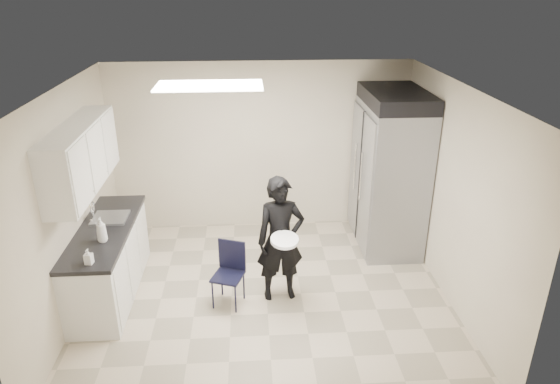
{
  "coord_description": "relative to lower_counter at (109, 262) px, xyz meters",
  "views": [
    {
      "loc": [
        -0.17,
        -5.27,
        3.69
      ],
      "look_at": [
        0.19,
        0.2,
        1.33
      ],
      "focal_mm": 32.0,
      "sensor_mm": 36.0,
      "label": 1
    }
  ],
  "objects": [
    {
      "name": "soap_bottle_a",
      "position": [
        0.08,
        -0.33,
        0.63
      ],
      "size": [
        0.12,
        0.12,
        0.3
      ],
      "primitive_type": "imported",
      "rotation": [
        0.0,
        0.0,
        0.02
      ],
      "color": "white",
      "rests_on": "countertop"
    },
    {
      "name": "ceiling",
      "position": [
        1.95,
        -0.2,
        2.17
      ],
      "size": [
        4.5,
        4.5,
        0.0
      ],
      "primitive_type": "plane",
      "rotation": [
        3.14,
        0.0,
        0.0
      ],
      "color": "white",
      "rests_on": "back_wall"
    },
    {
      "name": "left_wall",
      "position": [
        -0.3,
        -0.2,
        0.87
      ],
      "size": [
        0.0,
        4.0,
        4.0
      ],
      "primitive_type": "plane",
      "rotation": [
        1.57,
        0.0,
        1.57
      ],
      "color": "beige",
      "rests_on": "floor"
    },
    {
      "name": "faucet",
      "position": [
        -0.18,
        0.25,
        0.59
      ],
      "size": [
        0.02,
        0.02,
        0.24
      ],
      "primitive_type": "cylinder",
      "color": "silver",
      "rests_on": "countertop"
    },
    {
      "name": "man_tuxedo",
      "position": [
        2.13,
        -0.21,
        0.36
      ],
      "size": [
        0.63,
        0.46,
        1.59
      ],
      "primitive_type": "imported",
      "rotation": [
        0.0,
        0.0,
        0.12
      ],
      "color": "black",
      "rests_on": "floor"
    },
    {
      "name": "right_wall",
      "position": [
        4.2,
        -0.2,
        0.87
      ],
      "size": [
        0.0,
        4.0,
        4.0
      ],
      "primitive_type": "plane",
      "rotation": [
        1.57,
        0.0,
        -1.57
      ],
      "color": "beige",
      "rests_on": "floor"
    },
    {
      "name": "floor",
      "position": [
        1.95,
        -0.2,
        -0.43
      ],
      "size": [
        4.5,
        4.5,
        0.0
      ],
      "primitive_type": "plane",
      "color": "#B9AA91",
      "rests_on": "ground"
    },
    {
      "name": "sink",
      "position": [
        0.02,
        0.25,
        0.44
      ],
      "size": [
        0.42,
        0.4,
        0.14
      ],
      "primitive_type": "cube",
      "color": "gray",
      "rests_on": "countertop"
    },
    {
      "name": "back_wall",
      "position": [
        1.95,
        1.8,
        0.87
      ],
      "size": [
        4.5,
        0.0,
        4.5
      ],
      "primitive_type": "plane",
      "rotation": [
        1.57,
        0.0,
        0.0
      ],
      "color": "beige",
      "rests_on": "floor"
    },
    {
      "name": "ceiling_panel",
      "position": [
        1.35,
        0.2,
        2.14
      ],
      "size": [
        1.2,
        0.6,
        0.02
      ],
      "primitive_type": "cube",
      "color": "white",
      "rests_on": "ceiling"
    },
    {
      "name": "upper_cabinets",
      "position": [
        -0.13,
        0.0,
        1.4
      ],
      "size": [
        0.35,
        1.8,
        0.75
      ],
      "primitive_type": "cube",
      "color": "silver",
      "rests_on": "left_wall"
    },
    {
      "name": "fridge_compressor",
      "position": [
        3.78,
        1.07,
        1.77
      ],
      "size": [
        0.8,
        1.35,
        0.2
      ],
      "primitive_type": "cube",
      "color": "black",
      "rests_on": "commercial_fridge"
    },
    {
      "name": "notice_sticker_left",
      "position": [
        -0.29,
        -0.1,
        0.79
      ],
      "size": [
        0.0,
        0.12,
        0.07
      ],
      "primitive_type": "cube",
      "color": "yellow",
      "rests_on": "left_wall"
    },
    {
      "name": "countertop",
      "position": [
        0.0,
        0.0,
        0.46
      ],
      "size": [
        0.64,
        1.95,
        0.05
      ],
      "primitive_type": "cube",
      "color": "black",
      "rests_on": "lower_counter"
    },
    {
      "name": "soap_bottle_b",
      "position": [
        0.06,
        -0.81,
        0.57
      ],
      "size": [
        0.09,
        0.09,
        0.17
      ],
      "primitive_type": "imported",
      "rotation": [
        0.0,
        0.0,
        -0.15
      ],
      "color": "silver",
      "rests_on": "countertop"
    },
    {
      "name": "commercial_fridge",
      "position": [
        3.78,
        1.07,
        0.62
      ],
      "size": [
        0.8,
        1.35,
        2.1
      ],
      "primitive_type": "cube",
      "color": "gray",
      "rests_on": "floor"
    },
    {
      "name": "folding_chair",
      "position": [
        1.48,
        -0.35,
        -0.04
      ],
      "size": [
        0.44,
        0.44,
        0.77
      ],
      "primitive_type": "cube",
      "rotation": [
        0.0,
        0.0,
        -0.34
      ],
      "color": "black",
      "rests_on": "floor"
    },
    {
      "name": "bucket_lid",
      "position": [
        2.16,
        -0.46,
        0.5
      ],
      "size": [
        0.36,
        0.36,
        0.04
      ],
      "primitive_type": "cylinder",
      "rotation": [
        0.0,
        0.0,
        0.12
      ],
      "color": "white",
      "rests_on": "man_tuxedo"
    },
    {
      "name": "lower_counter",
      "position": [
        0.0,
        0.0,
        0.0
      ],
      "size": [
        0.6,
        1.9,
        0.86
      ],
      "primitive_type": "cube",
      "color": "silver",
      "rests_on": "floor"
    },
    {
      "name": "towel_dispenser",
      "position": [
        -0.19,
        1.15,
        1.19
      ],
      "size": [
        0.22,
        0.3,
        0.35
      ],
      "primitive_type": "cube",
      "color": "black",
      "rests_on": "left_wall"
    },
    {
      "name": "notice_sticker_right",
      "position": [
        -0.29,
        0.1,
        0.75
      ],
      "size": [
        0.0,
        0.12,
        0.07
      ],
      "primitive_type": "cube",
      "color": "yellow",
      "rests_on": "left_wall"
    }
  ]
}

